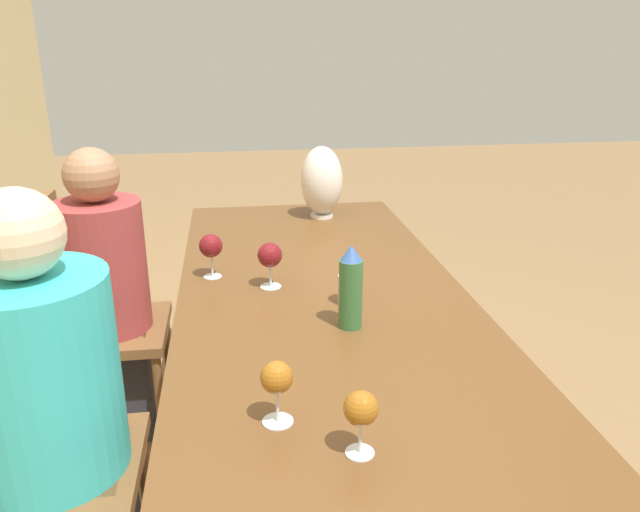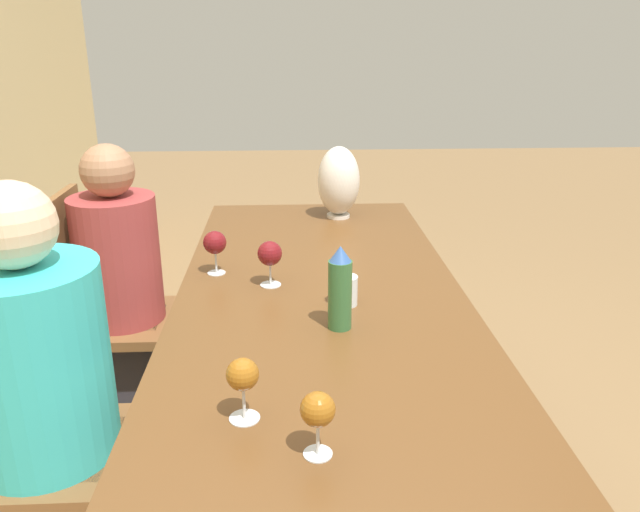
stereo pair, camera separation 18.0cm
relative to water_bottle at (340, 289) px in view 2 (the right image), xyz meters
name	(u,v)px [view 2 (the right image)]	position (x,y,z in m)	size (l,w,h in m)	color
ground_plane	(322,500)	(0.20, 0.04, -0.89)	(14.00, 14.00, 0.00)	olive
dining_table	(322,322)	(0.20, 0.04, -0.19)	(2.30, 0.92, 0.78)	brown
water_bottle	(340,289)	(0.00, 0.00, 0.00)	(0.07, 0.07, 0.24)	#336638
water_tumbler	(345,290)	(0.16, -0.03, -0.07)	(0.08, 0.08, 0.09)	silver
vase	(339,181)	(1.12, -0.08, 0.05)	(0.19, 0.19, 0.32)	silver
wine_glass_0	(270,254)	(0.32, 0.20, -0.01)	(0.08, 0.08, 0.15)	silver
wine_glass_1	(243,376)	(-0.43, 0.24, -0.01)	(0.07, 0.07, 0.14)	silver
wine_glass_2	(318,411)	(-0.56, 0.09, -0.02)	(0.07, 0.07, 0.14)	silver
wine_glass_3	(215,243)	(0.44, 0.39, -0.01)	(0.08, 0.08, 0.15)	silver
chair_near	(19,433)	(-0.09, 0.89, -0.37)	(0.44, 0.44, 0.98)	brown
chair_far	(104,306)	(0.76, 0.89, -0.37)	(0.44, 0.44, 0.98)	brown
person_near	(46,391)	(-0.09, 0.80, -0.24)	(0.39, 0.39, 1.23)	#2D2D38
person_far	(124,280)	(0.76, 0.80, -0.26)	(0.33, 0.33, 1.18)	#2D2D38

